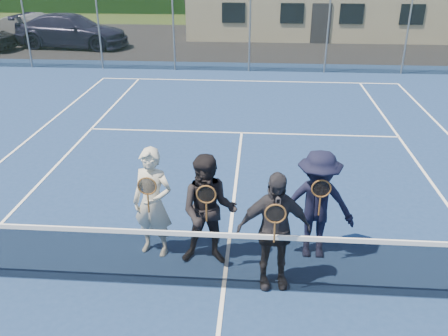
# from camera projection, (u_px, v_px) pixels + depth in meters

# --- Properties ---
(ground) EXTENTS (220.00, 220.00, 0.00)m
(ground) POSITION_uv_depth(u_px,v_px,m) (252.00, 43.00, 24.98)
(ground) COLOR #2F4318
(ground) RESTS_ON ground
(court_surface) EXTENTS (30.00, 30.00, 0.02)m
(court_surface) POSITION_uv_depth(u_px,v_px,m) (224.00, 289.00, 6.88)
(court_surface) COLOR navy
(court_surface) RESTS_ON ground
(tarmac_carpark) EXTENTS (40.00, 12.00, 0.01)m
(tarmac_carpark) POSITION_uv_depth(u_px,v_px,m) (177.00, 41.00, 25.25)
(tarmac_carpark) COLOR black
(tarmac_carpark) RESTS_ON ground
(hedge_row) EXTENTS (40.00, 1.20, 1.10)m
(hedge_row) POSITION_uv_depth(u_px,v_px,m) (256.00, 6.00, 35.60)
(hedge_row) COLOR black
(hedge_row) RESTS_ON ground
(car_b) EXTENTS (4.81, 2.79, 1.50)m
(car_b) POSITION_uv_depth(u_px,v_px,m) (36.00, 30.00, 24.08)
(car_b) COLOR #919499
(car_b) RESTS_ON ground
(car_c) EXTENTS (5.74, 2.79, 1.61)m
(car_c) POSITION_uv_depth(u_px,v_px,m) (72.00, 31.00, 23.44)
(car_c) COLOR #1A1A35
(car_c) RESTS_ON ground
(court_markings) EXTENTS (11.03, 23.83, 0.01)m
(court_markings) POSITION_uv_depth(u_px,v_px,m) (224.00, 288.00, 6.87)
(court_markings) COLOR white
(court_markings) RESTS_ON court_surface
(tennis_net) EXTENTS (11.68, 0.08, 1.10)m
(tennis_net) POSITION_uv_depth(u_px,v_px,m) (224.00, 259.00, 6.66)
(tennis_net) COLOR slate
(tennis_net) RESTS_ON ground
(perimeter_fence) EXTENTS (30.07, 0.07, 3.02)m
(perimeter_fence) POSITION_uv_depth(u_px,v_px,m) (250.00, 33.00, 18.46)
(perimeter_fence) COLOR slate
(perimeter_fence) RESTS_ON ground
(player_a) EXTENTS (0.75, 0.59, 1.80)m
(player_a) POSITION_uv_depth(u_px,v_px,m) (153.00, 203.00, 7.34)
(player_a) COLOR beige
(player_a) RESTS_ON court_surface
(player_b) EXTENTS (0.88, 0.69, 1.80)m
(player_b) POSITION_uv_depth(u_px,v_px,m) (209.00, 211.00, 7.10)
(player_b) COLOR black
(player_b) RESTS_ON court_surface
(player_c) EXTENTS (1.10, 0.58, 1.80)m
(player_c) POSITION_uv_depth(u_px,v_px,m) (274.00, 231.00, 6.62)
(player_c) COLOR #29272D
(player_c) RESTS_ON court_surface
(player_d) EXTENTS (1.16, 0.67, 1.80)m
(player_d) POSITION_uv_depth(u_px,v_px,m) (317.00, 205.00, 7.27)
(player_d) COLOR black
(player_d) RESTS_ON court_surface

